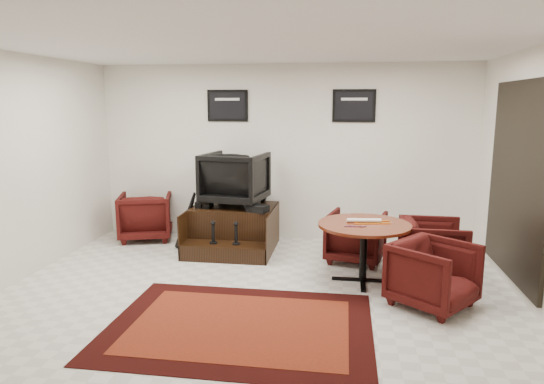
# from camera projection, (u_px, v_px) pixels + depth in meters

# --- Properties ---
(ground) EXTENTS (6.00, 6.00, 0.00)m
(ground) POSITION_uv_depth(u_px,v_px,m) (255.00, 295.00, 5.60)
(ground) COLOR silver
(ground) RESTS_ON ground
(room_shell) EXTENTS (6.02, 5.02, 2.81)m
(room_shell) POSITION_uv_depth(u_px,v_px,m) (293.00, 140.00, 5.34)
(room_shell) COLOR white
(room_shell) RESTS_ON ground
(area_rug) EXTENTS (2.60, 1.95, 0.01)m
(area_rug) POSITION_uv_depth(u_px,v_px,m) (240.00, 326.00, 4.82)
(area_rug) COLOR black
(area_rug) RESTS_ON ground
(shine_podium) EXTENTS (1.25, 1.29, 0.65)m
(shine_podium) POSITION_uv_depth(u_px,v_px,m) (234.00, 229.00, 7.38)
(shine_podium) COLOR black
(shine_podium) RESTS_ON ground
(shine_chair) EXTENTS (0.99, 0.95, 0.91)m
(shine_chair) POSITION_uv_depth(u_px,v_px,m) (235.00, 176.00, 7.36)
(shine_chair) COLOR black
(shine_chair) RESTS_ON shine_podium
(shoes_pair) EXTENTS (0.22, 0.27, 0.10)m
(shoes_pair) POSITION_uv_depth(u_px,v_px,m) (204.00, 204.00, 7.28)
(shoes_pair) COLOR black
(shoes_pair) RESTS_ON shine_podium
(polish_kit) EXTENTS (0.33, 0.28, 0.10)m
(polish_kit) POSITION_uv_depth(u_px,v_px,m) (258.00, 209.00, 6.97)
(polish_kit) COLOR black
(polish_kit) RESTS_ON shine_podium
(umbrella_black) EXTENTS (0.34, 0.13, 0.91)m
(umbrella_black) POSITION_uv_depth(u_px,v_px,m) (186.00, 219.00, 7.32)
(umbrella_black) COLOR black
(umbrella_black) RESTS_ON ground
(umbrella_hooked) EXTENTS (0.33, 0.12, 0.88)m
(umbrella_hooked) POSITION_uv_depth(u_px,v_px,m) (187.00, 219.00, 7.40)
(umbrella_hooked) COLOR black
(umbrella_hooked) RESTS_ON ground
(armchair_side) EXTENTS (1.00, 0.96, 0.83)m
(armchair_side) POSITION_uv_depth(u_px,v_px,m) (146.00, 214.00, 7.88)
(armchair_side) COLOR black
(armchair_side) RESTS_ON ground
(meeting_table) EXTENTS (1.13, 1.13, 0.74)m
(meeting_table) POSITION_uv_depth(u_px,v_px,m) (364.00, 231.00, 5.93)
(meeting_table) COLOR #4D1B0B
(meeting_table) RESTS_ON ground
(table_chair_back) EXTENTS (0.89, 0.85, 0.77)m
(table_chair_back) POSITION_uv_depth(u_px,v_px,m) (356.00, 234.00, 6.76)
(table_chair_back) COLOR black
(table_chair_back) RESTS_ON ground
(table_chair_window) EXTENTS (0.75, 0.80, 0.80)m
(table_chair_window) POSITION_uv_depth(u_px,v_px,m) (433.00, 245.00, 6.18)
(table_chair_window) COLOR black
(table_chair_window) RESTS_ON ground
(table_chair_corner) EXTENTS (1.04, 1.05, 0.79)m
(table_chair_corner) POSITION_uv_depth(u_px,v_px,m) (434.00, 272.00, 5.23)
(table_chair_corner) COLOR black
(table_chair_corner) RESTS_ON ground
(paper_roll) EXTENTS (0.42, 0.10, 0.05)m
(paper_roll) POSITION_uv_depth(u_px,v_px,m) (364.00, 220.00, 5.96)
(paper_roll) COLOR silver
(paper_roll) RESTS_ON meeting_table
(table_clutter) EXTENTS (0.57, 0.38, 0.01)m
(table_clutter) POSITION_uv_depth(u_px,v_px,m) (370.00, 223.00, 5.91)
(table_clutter) COLOR orange
(table_clutter) RESTS_ON meeting_table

